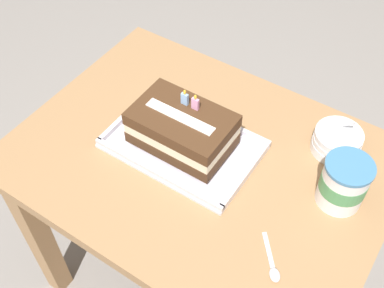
# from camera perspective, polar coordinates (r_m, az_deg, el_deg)

# --- Properties ---
(ground_plane) EXTENTS (8.00, 8.00, 0.00)m
(ground_plane) POSITION_cam_1_polar(r_m,az_deg,el_deg) (1.81, 0.72, -15.67)
(ground_plane) COLOR gray
(dining_table) EXTENTS (0.93, 0.69, 0.70)m
(dining_table) POSITION_cam_1_polar(r_m,az_deg,el_deg) (1.30, 0.97, -4.89)
(dining_table) COLOR #9E754C
(dining_table) RESTS_ON ground_plane
(foil_tray) EXTENTS (0.37, 0.24, 0.02)m
(foil_tray) POSITION_cam_1_polar(r_m,az_deg,el_deg) (1.22, -1.03, -0.11)
(foil_tray) COLOR silver
(foil_tray) RESTS_ON dining_table
(birthday_cake) EXTENTS (0.24, 0.16, 0.14)m
(birthday_cake) POSITION_cam_1_polar(r_m,az_deg,el_deg) (1.17, -1.07, 1.97)
(birthday_cake) COLOR #472C18
(birthday_cake) RESTS_ON foil_tray
(bowl_stack) EXTENTS (0.12, 0.12, 0.10)m
(bowl_stack) POSITION_cam_1_polar(r_m,az_deg,el_deg) (1.25, 16.84, 0.32)
(bowl_stack) COLOR white
(bowl_stack) RESTS_ON dining_table
(ice_cream_tub) EXTENTS (0.11, 0.11, 0.13)m
(ice_cream_tub) POSITION_cam_1_polar(r_m,az_deg,el_deg) (1.13, 17.58, -4.40)
(ice_cream_tub) COLOR white
(ice_cream_tub) RESTS_ON dining_table
(serving_spoon_near_tray) EXTENTS (0.09, 0.10, 0.01)m
(serving_spoon_near_tray) POSITION_cam_1_polar(r_m,az_deg,el_deg) (1.05, 9.62, -14.40)
(serving_spoon_near_tray) COLOR silver
(serving_spoon_near_tray) RESTS_ON dining_table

